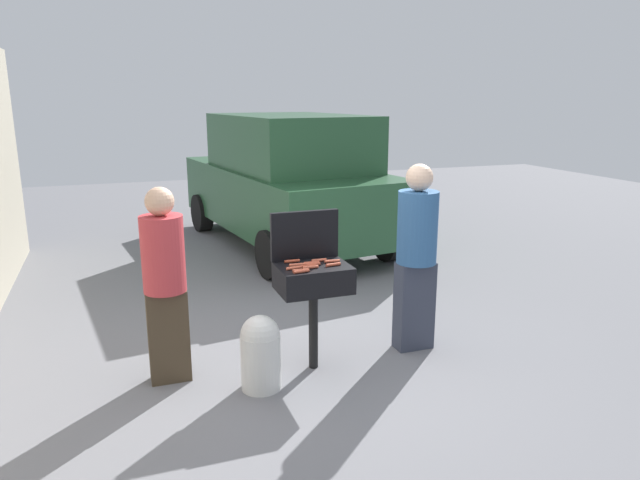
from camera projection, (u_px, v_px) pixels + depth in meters
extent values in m
plane|color=slate|center=(303.00, 361.00, 5.15)|extent=(24.00, 24.00, 0.00)
cylinder|color=black|center=(313.00, 329.00, 4.96)|extent=(0.08, 0.08, 0.70)
cube|color=black|center=(313.00, 278.00, 4.85)|extent=(0.60, 0.44, 0.22)
cube|color=black|center=(305.00, 235.00, 4.97)|extent=(0.60, 0.05, 0.42)
cylinder|color=#C6593D|center=(301.00, 270.00, 4.64)|extent=(0.13, 0.03, 0.03)
cylinder|color=#C6593D|center=(297.00, 265.00, 4.79)|extent=(0.13, 0.03, 0.03)
cylinder|color=#B74C33|center=(311.00, 263.00, 4.85)|extent=(0.13, 0.03, 0.03)
cylinder|color=#C6593D|center=(311.00, 267.00, 4.73)|extent=(0.13, 0.03, 0.03)
cylinder|color=#B74C33|center=(333.00, 265.00, 4.80)|extent=(0.13, 0.04, 0.03)
cylinder|color=#AD4228|center=(309.00, 266.00, 4.76)|extent=(0.13, 0.03, 0.03)
cylinder|color=#C6593D|center=(332.00, 261.00, 4.90)|extent=(0.13, 0.04, 0.03)
cylinder|color=#C6593D|center=(319.00, 260.00, 4.93)|extent=(0.13, 0.03, 0.03)
cylinder|color=#AD4228|center=(292.00, 261.00, 4.90)|extent=(0.13, 0.03, 0.03)
cylinder|color=#B74C33|center=(312.00, 264.00, 4.81)|extent=(0.13, 0.04, 0.03)
cylinder|color=#C6593D|center=(294.00, 268.00, 4.70)|extent=(0.13, 0.04, 0.03)
cylinder|color=#B74C33|center=(302.00, 271.00, 4.61)|extent=(0.13, 0.04, 0.03)
cylinder|color=silver|center=(261.00, 362.00, 4.62)|extent=(0.32, 0.32, 0.46)
sphere|color=silver|center=(260.00, 335.00, 4.57)|extent=(0.31, 0.31, 0.31)
cube|color=#3F3323|center=(169.00, 336.00, 4.73)|extent=(0.32, 0.18, 0.77)
cylinder|color=#B23338|center=(163.00, 254.00, 4.56)|extent=(0.34, 0.34, 0.61)
sphere|color=tan|center=(159.00, 201.00, 4.46)|extent=(0.23, 0.23, 0.23)
cube|color=#333847|center=(414.00, 305.00, 5.34)|extent=(0.34, 0.19, 0.82)
cylinder|color=#2D598C|center=(417.00, 227.00, 5.16)|extent=(0.36, 0.36, 0.65)
sphere|color=beige|center=(419.00, 178.00, 5.06)|extent=(0.24, 0.24, 0.24)
cube|color=#234C2D|center=(286.00, 196.00, 9.04)|extent=(2.49, 4.62, 0.90)
cube|color=#234C2D|center=(290.00, 142.00, 8.66)|extent=(2.10, 2.82, 0.80)
cylinder|color=black|center=(389.00, 239.00, 8.24)|extent=(0.31, 0.66, 0.64)
cylinder|color=black|center=(272.00, 254.00, 7.42)|extent=(0.31, 0.66, 0.64)
cylinder|color=black|center=(296.00, 204.00, 10.88)|extent=(0.31, 0.66, 0.64)
cylinder|color=black|center=(202.00, 213.00, 10.07)|extent=(0.31, 0.66, 0.64)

